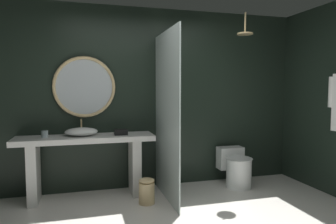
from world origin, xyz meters
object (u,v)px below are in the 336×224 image
Objects in this scene: rain_shower_head at (245,32)px; waste_bin at (147,191)px; tissue_box at (121,132)px; vessel_sink at (81,132)px; toilet at (236,168)px; tumbler_cup at (45,134)px; round_wall_mirror at (84,87)px.

waste_bin is at bearing -172.50° from rain_shower_head.
tissue_box reaches higher than waste_bin.
rain_shower_head is (2.22, -0.27, 1.35)m from vessel_sink.
vessel_sink is 0.51m from tissue_box.
rain_shower_head is at bearing -79.98° from toilet.
round_wall_mirror reaches higher than tumbler_cup.
rain_shower_head is at bearing -11.75° from round_wall_mirror.
rain_shower_head reaches higher than tumbler_cup.
vessel_sink is at bearing -106.02° from round_wall_mirror.
tissue_box is at bearing -7.52° from vessel_sink.
tumbler_cup is 2.72m from toilet.
tissue_box is 0.21× the size of round_wall_mirror.
waste_bin is at bearing -55.51° from tissue_box.
rain_shower_head reaches higher than waste_bin.
vessel_sink reaches higher than tissue_box.
vessel_sink is at bearing 176.67° from toilet.
tumbler_cup is at bearing 177.48° from tissue_box.
toilet is at bearing 13.06° from waste_bin.
vessel_sink is 0.45m from tumbler_cup.
waste_bin is (0.27, -0.39, -0.70)m from tissue_box.
tumbler_cup is at bearing -176.79° from vessel_sink.
tumbler_cup is 0.27× the size of waste_bin.
waste_bin is at bearing -41.53° from round_wall_mirror.
tissue_box is 1.79m from toilet.
vessel_sink reaches higher than waste_bin.
tumbler_cup is 1.48m from waste_bin.
rain_shower_head is 2.53m from waste_bin.
rain_shower_head is at bearing 7.50° from waste_bin.
round_wall_mirror is at bearing 171.72° from toilet.
tissue_box is (0.96, -0.04, -0.01)m from tumbler_cup.
tumbler_cup is 0.51× the size of tissue_box.
vessel_sink is 1.15m from waste_bin.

